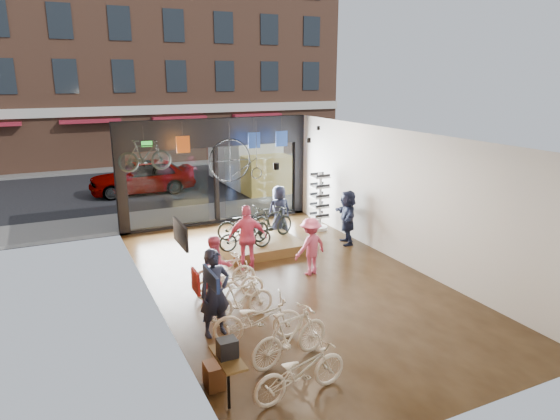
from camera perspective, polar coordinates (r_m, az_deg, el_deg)
ground_plane at (r=13.33m, az=1.17°, el=-8.13°), size 7.00×12.00×0.04m
ceiling at (r=12.33m, az=1.27°, el=8.50°), size 7.00×12.00×0.04m
wall_left at (r=11.61m, az=-14.52°, el=-2.10°), size 0.04×12.00×3.80m
wall_right at (r=14.57m, az=13.69°, el=1.43°), size 0.04×12.00×3.80m
wall_back at (r=8.11m, az=20.99°, el=-10.30°), size 7.00×0.04×3.80m
storefront at (r=18.12m, az=-7.34°, el=4.38°), size 7.00×0.26×3.80m
exit_sign at (r=17.25m, az=-14.99°, el=7.32°), size 0.35×0.06×0.18m
street_road at (r=27.03m, az=-13.23°, el=3.52°), size 30.00×18.00×0.02m
sidewalk_near at (r=19.65m, az=-8.26°, el=-0.32°), size 30.00×2.40×0.12m
sidewalk_far at (r=30.88m, az=-14.87°, el=4.96°), size 30.00×2.00×0.12m
opposite_building at (r=32.95m, az=-16.60°, el=17.59°), size 26.00×5.00×14.00m
street_car at (r=23.70m, az=-15.48°, el=3.76°), size 4.67×1.88×1.59m
box_truck at (r=24.01m, az=-3.33°, el=5.64°), size 2.19×6.58×2.59m
floor_bike_0 at (r=8.77m, az=2.31°, el=-17.87°), size 1.84×0.79×0.94m
floor_bike_1 at (r=9.62m, az=1.18°, el=-14.15°), size 1.85×0.87×1.07m
floor_bike_2 at (r=10.33m, az=-2.53°, el=-12.32°), size 1.93×1.03×0.97m
floor_bike_3 at (r=11.21m, az=-4.55°, el=-10.12°), size 1.58×0.49×0.94m
floor_bike_4 at (r=12.17m, az=-5.79°, el=-8.23°), size 1.73×0.96×0.86m
floor_bike_5 at (r=12.64m, az=-6.38°, el=-7.10°), size 1.65×0.67×0.96m
display_platform at (r=15.41m, az=-2.27°, el=-4.18°), size 2.40×1.80×0.30m
display_bike_left at (r=14.61m, az=-4.01°, el=-2.94°), size 1.62×0.61×0.84m
display_bike_mid at (r=15.50m, az=-0.85°, el=-1.51°), size 1.75×1.01×1.01m
display_bike_right at (r=15.68m, az=-4.18°, el=-1.48°), size 1.83×0.76×0.94m
customer_0 at (r=10.44m, az=-7.46°, el=-9.37°), size 0.75×0.55×1.87m
customer_1 at (r=11.97m, az=-7.24°, el=-6.72°), size 0.79×0.62×1.62m
customer_2 at (r=13.79m, az=-3.73°, el=-3.17°), size 1.16×0.71×1.84m
customer_3 at (r=13.48m, az=3.51°, el=-4.17°), size 1.14×0.83×1.59m
customer_4 at (r=16.72m, az=-0.09°, el=-0.09°), size 0.85×0.56×1.71m
customer_5 at (r=16.03m, az=7.71°, el=-0.82°), size 1.06×1.70×1.75m
sunglasses_rack at (r=17.37m, az=4.53°, el=0.98°), size 0.70×0.62×2.02m
wall_merch at (r=8.69m, az=-8.65°, el=-12.06°), size 0.40×2.40×2.60m
penny_farthing at (r=16.59m, az=-4.76°, el=5.56°), size 1.79×0.06×1.43m
hung_bike at (r=15.56m, az=-15.21°, el=6.03°), size 1.58×0.45×0.95m
jersey_left at (r=16.81m, az=-11.02°, el=7.36°), size 0.45×0.03×0.55m
jersey_mid at (r=17.61m, az=-2.97°, el=7.95°), size 0.45×0.03×0.55m
jersey_right at (r=18.04m, az=0.18°, el=8.15°), size 0.45×0.03×0.55m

